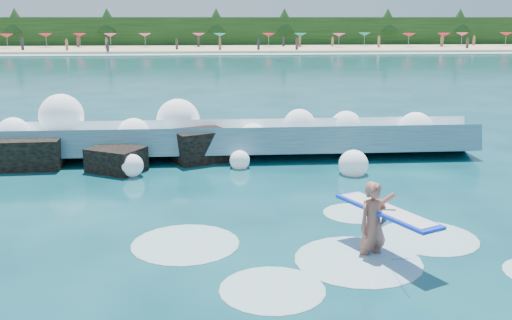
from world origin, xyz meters
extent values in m
plane|color=#07313D|center=(0.00, 0.00, 0.00)|extent=(200.00, 200.00, 0.00)
cube|color=tan|center=(0.00, 78.00, 0.20)|extent=(140.00, 20.00, 0.40)
cube|color=silver|center=(0.00, 67.00, 0.04)|extent=(140.00, 5.00, 0.08)
cube|color=black|center=(0.00, 88.00, 2.50)|extent=(140.00, 4.00, 5.00)
cube|color=teal|center=(0.48, 7.57, 0.47)|extent=(18.73, 2.85, 1.56)
cube|color=white|center=(0.48, 8.37, 0.94)|extent=(18.73, 1.32, 0.73)
cube|color=black|center=(-5.81, 6.47, 0.41)|extent=(2.27, 1.74, 1.19)
cube|color=black|center=(-2.81, 5.67, 0.32)|extent=(2.07, 1.93, 0.92)
cube|color=black|center=(-0.11, 6.87, 0.45)|extent=(2.29, 2.11, 1.28)
imported|color=#9D5849|center=(3.66, -1.76, 0.64)|extent=(0.83, 0.69, 1.96)
cube|color=#0E33F1|center=(3.94, -1.71, 0.98)|extent=(1.68, 2.69, 0.07)
cube|color=silver|center=(3.94, -1.71, 1.00)|extent=(1.49, 2.44, 0.07)
cylinder|color=black|center=(3.84, -2.96, 0.45)|extent=(0.01, 0.91, 0.43)
sphere|color=white|center=(-6.54, 7.27, 0.99)|extent=(1.12, 1.12, 1.12)
sphere|color=white|center=(-5.11, 8.21, 1.43)|extent=(1.60, 1.60, 1.60)
sphere|color=white|center=(-2.48, 7.74, 0.79)|extent=(1.20, 1.20, 1.20)
sphere|color=white|center=(-0.91, 8.42, 1.17)|extent=(1.61, 1.61, 1.61)
sphere|color=white|center=(1.80, 7.27, 0.69)|extent=(1.06, 1.06, 1.06)
sphere|color=white|center=(3.54, 7.64, 1.08)|extent=(1.17, 1.17, 1.17)
sphere|color=white|center=(5.38, 8.04, 0.91)|extent=(1.19, 1.19, 1.19)
sphere|color=white|center=(7.85, 7.43, 0.91)|extent=(1.25, 1.25, 1.25)
sphere|color=white|center=(-2.20, 4.96, 0.36)|extent=(0.72, 0.72, 0.72)
sphere|color=white|center=(1.25, 5.77, 0.25)|extent=(0.68, 0.68, 0.68)
sphere|color=white|center=(4.86, 4.69, 0.31)|extent=(0.95, 0.95, 0.95)
ellipsoid|color=silver|center=(3.32, -1.96, 0.00)|extent=(2.68, 2.68, 0.13)
ellipsoid|color=silver|center=(1.40, -3.12, 0.00)|extent=(2.02, 2.02, 0.10)
ellipsoid|color=silver|center=(5.24, -0.84, 0.00)|extent=(2.27, 2.27, 0.11)
ellipsoid|color=silver|center=(-0.30, -0.78, 0.00)|extent=(2.45, 2.45, 0.12)
ellipsoid|color=silver|center=(3.95, 0.94, 0.00)|extent=(1.61, 1.61, 0.08)
cone|color=red|center=(-30.66, 78.83, 2.25)|extent=(2.00, 2.00, 0.50)
cone|color=red|center=(-25.36, 80.74, 2.25)|extent=(2.00, 2.00, 0.50)
cone|color=red|center=(-20.23, 81.13, 2.25)|extent=(2.00, 2.00, 0.50)
cone|color=#DB4072|center=(-15.35, 80.46, 2.25)|extent=(2.00, 2.00, 0.50)
cone|color=#DB4072|center=(-10.02, 80.91, 2.25)|extent=(2.00, 2.00, 0.50)
cone|color=#DB4072|center=(-1.52, 81.00, 2.25)|extent=(2.00, 2.00, 0.50)
cone|color=#147D6C|center=(1.87, 80.53, 2.25)|extent=(2.00, 2.00, 0.50)
cone|color=red|center=(9.63, 79.95, 2.25)|extent=(2.00, 2.00, 0.50)
cone|color=#147D6C|center=(14.71, 79.62, 2.25)|extent=(2.00, 2.00, 0.50)
cone|color=#DB4072|center=(20.65, 78.07, 2.25)|extent=(2.00, 2.00, 0.50)
cone|color=#147D6C|center=(25.78, 81.80, 2.25)|extent=(2.00, 2.00, 0.50)
cone|color=red|center=(31.85, 77.69, 2.25)|extent=(2.00, 2.00, 0.50)
cone|color=red|center=(37.92, 78.56, 2.25)|extent=(2.00, 2.00, 0.50)
cone|color=#DB4072|center=(42.02, 80.93, 2.25)|extent=(2.00, 2.00, 0.50)
cone|color=red|center=(49.55, 80.80, 2.25)|extent=(2.00, 2.00, 0.50)
cube|color=#3F332D|center=(-20.63, 69.99, 0.78)|extent=(0.35, 0.22, 1.40)
cube|color=#262633|center=(23.27, 73.33, 1.14)|extent=(0.35, 0.22, 1.47)
cube|color=brown|center=(26.65, 76.40, 1.20)|extent=(0.35, 0.22, 1.60)
cube|color=#8C664C|center=(18.63, 71.19, 1.09)|extent=(0.35, 0.22, 1.38)
cube|color=#262633|center=(-26.44, 71.12, 1.14)|extent=(0.35, 0.22, 1.48)
cube|color=brown|center=(-17.93, 77.78, 1.13)|extent=(0.35, 0.22, 1.47)
cube|color=#8C664C|center=(34.95, 75.69, 1.18)|extent=(0.35, 0.22, 1.56)
cube|color=#262633|center=(-18.04, 73.25, 1.08)|extent=(0.35, 0.22, 1.35)
cube|color=#3F332D|center=(44.55, 72.78, 1.12)|extent=(0.35, 0.22, 1.44)
cube|color=#8C664C|center=(5.34, 76.11, 1.11)|extent=(0.35, 0.22, 1.43)
cube|color=#262633|center=(-20.15, 68.58, 0.81)|extent=(0.35, 0.22, 1.45)
cube|color=brown|center=(-4.55, 73.81, 1.16)|extent=(0.35, 0.22, 1.52)
cube|color=#8C664C|center=(1.34, 80.56, 1.12)|extent=(0.35, 0.22, 1.44)
cube|color=brown|center=(36.29, 68.78, 0.86)|extent=(0.35, 0.22, 1.56)
cube|color=#262633|center=(-15.77, 68.91, 0.79)|extent=(0.35, 0.22, 1.41)
cube|color=brown|center=(2.89, 76.88, 1.17)|extent=(0.35, 0.22, 1.54)
cube|color=#3F332D|center=(12.07, 75.91, 1.09)|extent=(0.35, 0.22, 1.39)
cube|color=#8C664C|center=(-21.50, 70.13, 1.19)|extent=(0.35, 0.22, 1.58)
cube|color=brown|center=(10.80, 80.40, 1.13)|extent=(0.35, 0.22, 1.46)
camera|label=1|loc=(0.34, -12.74, 4.90)|focal=40.00mm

